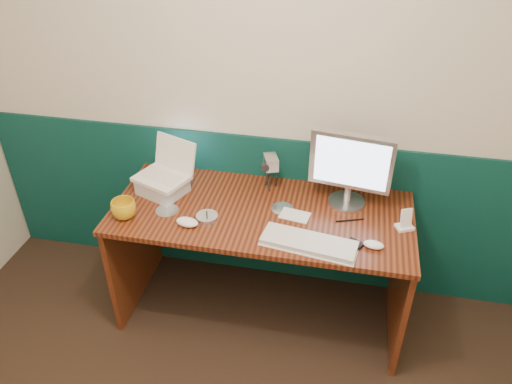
% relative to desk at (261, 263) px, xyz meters
% --- Properties ---
extents(back_wall, '(3.50, 0.04, 2.50)m').
position_rel_desk_xyz_m(back_wall, '(-0.05, 0.37, 0.88)').
color(back_wall, beige).
rests_on(back_wall, ground).
extents(wainscot, '(3.48, 0.02, 1.00)m').
position_rel_desk_xyz_m(wainscot, '(-0.05, 0.36, 0.12)').
color(wainscot, '#07312E').
rests_on(wainscot, ground).
extents(desk, '(1.60, 0.70, 0.75)m').
position_rel_desk_xyz_m(desk, '(0.00, 0.00, 0.00)').
color(desk, '#3B130A').
rests_on(desk, ground).
extents(laptop_riser, '(0.30, 0.27, 0.08)m').
position_rel_desk_xyz_m(laptop_riser, '(-0.58, 0.06, 0.42)').
color(laptop_riser, silver).
rests_on(laptop_riser, desk).
extents(laptop, '(0.33, 0.30, 0.23)m').
position_rel_desk_xyz_m(laptop, '(-0.58, 0.06, 0.57)').
color(laptop, white).
rests_on(laptop, laptop_riser).
extents(monitor, '(0.44, 0.18, 0.43)m').
position_rel_desk_xyz_m(monitor, '(0.44, 0.16, 0.59)').
color(monitor, '#BDBCC2').
rests_on(monitor, desk).
extents(keyboard, '(0.48, 0.22, 0.03)m').
position_rel_desk_xyz_m(keyboard, '(0.28, -0.24, 0.39)').
color(keyboard, silver).
rests_on(keyboard, desk).
extents(mouse_right, '(0.11, 0.07, 0.03)m').
position_rel_desk_xyz_m(mouse_right, '(0.59, -0.19, 0.39)').
color(mouse_right, white).
rests_on(mouse_right, desk).
extents(mouse_left, '(0.13, 0.09, 0.04)m').
position_rel_desk_xyz_m(mouse_left, '(-0.35, -0.20, 0.39)').
color(mouse_left, white).
rests_on(mouse_left, desk).
extents(mug, '(0.17, 0.17, 0.10)m').
position_rel_desk_xyz_m(mug, '(-0.69, -0.20, 0.43)').
color(mug, gold).
rests_on(mug, desk).
extents(camcorder, '(0.12, 0.14, 0.19)m').
position_rel_desk_xyz_m(camcorder, '(0.01, 0.23, 0.47)').
color(camcorder, '#B3B3B8').
rests_on(camcorder, desk).
extents(cd_spindle, '(0.11, 0.11, 0.02)m').
position_rel_desk_xyz_m(cd_spindle, '(-0.27, -0.13, 0.39)').
color(cd_spindle, silver).
rests_on(cd_spindle, desk).
extents(cd_loose_a, '(0.13, 0.13, 0.00)m').
position_rel_desk_xyz_m(cd_loose_a, '(-0.50, -0.10, 0.38)').
color(cd_loose_a, silver).
rests_on(cd_loose_a, desk).
extents(cd_loose_b, '(0.12, 0.12, 0.00)m').
position_rel_desk_xyz_m(cd_loose_b, '(0.10, 0.04, 0.38)').
color(cd_loose_b, silver).
rests_on(cd_loose_b, desk).
extents(pen, '(0.14, 0.06, 0.01)m').
position_rel_desk_xyz_m(pen, '(0.47, 0.00, 0.38)').
color(pen, black).
rests_on(pen, desk).
extents(papers, '(0.17, 0.13, 0.00)m').
position_rel_desk_xyz_m(papers, '(0.18, -0.01, 0.38)').
color(papers, white).
rests_on(papers, desk).
extents(dock, '(0.10, 0.09, 0.02)m').
position_rel_desk_xyz_m(dock, '(0.74, -0.00, 0.38)').
color(dock, white).
rests_on(dock, desk).
extents(music_player, '(0.06, 0.05, 0.10)m').
position_rel_desk_xyz_m(music_player, '(0.74, -0.00, 0.44)').
color(music_player, white).
rests_on(music_player, dock).
extents(pda, '(0.14, 0.15, 0.02)m').
position_rel_desk_xyz_m(pda, '(0.48, -0.22, 0.38)').
color(pda, black).
rests_on(pda, desk).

